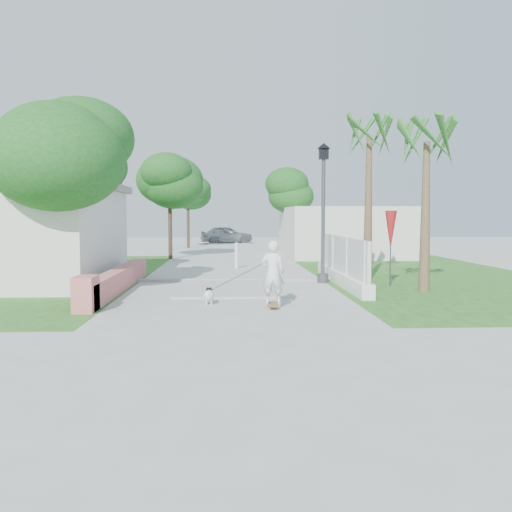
{
  "coord_description": "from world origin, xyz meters",
  "views": [
    {
      "loc": [
        -0.14,
        -12.54,
        2.13
      ],
      "look_at": [
        0.59,
        2.16,
        1.1
      ],
      "focal_mm": 40.0,
      "sensor_mm": 36.0,
      "label": 1
    }
  ],
  "objects": [
    {
      "name": "bollard",
      "position": [
        0.2,
        10.0,
        0.58
      ],
      "size": [
        0.14,
        0.14,
        1.09
      ],
      "color": "white",
      "rests_on": "ground"
    },
    {
      "name": "curb",
      "position": [
        0.0,
        6.0,
        0.05
      ],
      "size": [
        6.5,
        0.25,
        0.1
      ],
      "primitive_type": "cube",
      "color": "#999993",
      "rests_on": "ground"
    },
    {
      "name": "parked_car",
      "position": [
        -0.22,
        31.99,
        0.69
      ],
      "size": [
        4.25,
        2.18,
        1.38
      ],
      "primitive_type": "imported",
      "rotation": [
        0.0,
        0.0,
        1.71
      ],
      "color": "#9EA0A6",
      "rests_on": "ground"
    },
    {
      "name": "pink_wall",
      "position": [
        -3.3,
        3.55,
        0.31
      ],
      "size": [
        0.45,
        8.2,
        0.8
      ],
      "color": "#C46964",
      "rests_on": "ground"
    },
    {
      "name": "tree_left_mid",
      "position": [
        -5.48,
        8.48,
        3.5
      ],
      "size": [
        3.2,
        3.2,
        4.85
      ],
      "color": "#4C3826",
      "rests_on": "ground"
    },
    {
      "name": "palm_near",
      "position": [
        5.4,
        3.2,
        3.95
      ],
      "size": [
        1.8,
        1.8,
        4.7
      ],
      "color": "brown",
      "rests_on": "ground"
    },
    {
      "name": "tree_left_near",
      "position": [
        -4.48,
        2.98,
        3.82
      ],
      "size": [
        3.6,
        3.6,
        5.28
      ],
      "color": "#4C3826",
      "rests_on": "ground"
    },
    {
      "name": "dog",
      "position": [
        -0.6,
        1.2,
        0.22
      ],
      "size": [
        0.27,
        0.6,
        0.41
      ],
      "rotation": [
        0.0,
        0.0,
        0.02
      ],
      "color": "silver",
      "rests_on": "ground"
    },
    {
      "name": "lattice_fence",
      "position": [
        3.4,
        5.0,
        0.54
      ],
      "size": [
        0.35,
        7.0,
        1.5
      ],
      "color": "white",
      "rests_on": "ground"
    },
    {
      "name": "palm_far",
      "position": [
        4.6,
        6.5,
        4.48
      ],
      "size": [
        1.8,
        1.8,
        5.3
      ],
      "color": "brown",
      "rests_on": "ground"
    },
    {
      "name": "tree_path_far",
      "position": [
        -2.78,
        25.98,
        3.82
      ],
      "size": [
        3.2,
        3.2,
        5.17
      ],
      "color": "#4C3826",
      "rests_on": "ground"
    },
    {
      "name": "path_strip",
      "position": [
        0.0,
        20.0,
        0.03
      ],
      "size": [
        3.2,
        36.0,
        0.06
      ],
      "primitive_type": "cube",
      "color": "#B7B7B2",
      "rests_on": "ground"
    },
    {
      "name": "street_lamp",
      "position": [
        2.9,
        5.5,
        2.43
      ],
      "size": [
        0.44,
        0.44,
        4.44
      ],
      "color": "#59595E",
      "rests_on": "ground"
    },
    {
      "name": "grass_right",
      "position": [
        7.0,
        8.0,
        0.01
      ],
      "size": [
        8.0,
        20.0,
        0.01
      ],
      "primitive_type": "cube",
      "color": "#23621F",
      "rests_on": "ground"
    },
    {
      "name": "ground",
      "position": [
        0.0,
        0.0,
        0.0
      ],
      "size": [
        90.0,
        90.0,
        0.0
      ],
      "primitive_type": "plane",
      "color": "#B7B7B2",
      "rests_on": "ground"
    },
    {
      "name": "patio_umbrella",
      "position": [
        4.8,
        4.5,
        1.69
      ],
      "size": [
        0.36,
        0.36,
        2.3
      ],
      "color": "#59595E",
      "rests_on": "ground"
    },
    {
      "name": "grass_left",
      "position": [
        -7.0,
        8.0,
        0.01
      ],
      "size": [
        8.0,
        20.0,
        0.01
      ],
      "primitive_type": "cube",
      "color": "#23621F",
      "rests_on": "ground"
    },
    {
      "name": "skateboarder",
      "position": [
        0.29,
        0.87,
        0.71
      ],
      "size": [
        1.78,
        1.2,
        1.57
      ],
      "rotation": [
        0.0,
        0.0,
        3.08
      ],
      "color": "olive",
      "rests_on": "ground"
    },
    {
      "name": "building_right",
      "position": [
        6.0,
        18.0,
        1.3
      ],
      "size": [
        6.0,
        8.0,
        2.6
      ],
      "primitive_type": "cube",
      "color": "silver",
      "rests_on": "ground"
    },
    {
      "name": "tree_path_right",
      "position": [
        3.22,
        19.98,
        3.49
      ],
      "size": [
        3.0,
        3.0,
        4.79
      ],
      "color": "#4C3826",
      "rests_on": "ground"
    },
    {
      "name": "tree_path_left",
      "position": [
        -2.98,
        15.98,
        3.82
      ],
      "size": [
        3.4,
        3.4,
        5.23
      ],
      "color": "#4C3826",
      "rests_on": "ground"
    }
  ]
}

